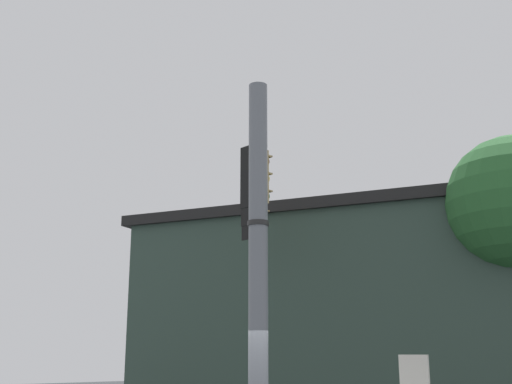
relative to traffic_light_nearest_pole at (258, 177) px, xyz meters
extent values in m
cylinder|color=slate|center=(1.10, -0.98, -2.09)|extent=(0.32, 0.32, 6.69)
cylinder|color=slate|center=(-0.93, 0.78, 0.77)|extent=(4.16, 3.63, 0.14)
cylinder|color=black|center=(0.00, -0.02, 0.61)|extent=(0.08, 0.08, 0.18)
cube|color=tan|center=(0.00, -0.02, -0.01)|extent=(0.36, 0.30, 1.05)
sphere|color=#590F0F|center=(0.00, 0.17, 0.34)|extent=(0.22, 0.22, 0.22)
cube|color=tan|center=(0.00, 0.19, 0.44)|extent=(0.24, 0.20, 0.03)
sphere|color=yellow|center=(0.00, 0.17, -0.01)|extent=(0.22, 0.22, 0.22)
cube|color=tan|center=(0.00, 0.19, 0.09)|extent=(0.24, 0.20, 0.03)
sphere|color=#0F4C19|center=(0.00, 0.17, -0.36)|extent=(0.22, 0.22, 0.22)
cube|color=tan|center=(0.00, 0.19, -0.26)|extent=(0.24, 0.20, 0.03)
cube|color=black|center=(0.00, -0.19, -0.01)|extent=(0.54, 0.03, 1.22)
cylinder|color=black|center=(-1.34, 1.14, 0.61)|extent=(0.08, 0.08, 0.18)
cube|color=tan|center=(-1.34, 1.14, -0.01)|extent=(0.36, 0.30, 1.05)
sphere|color=#590F0F|center=(-1.34, 1.33, 0.34)|extent=(0.22, 0.22, 0.22)
cube|color=tan|center=(-1.34, 1.35, 0.44)|extent=(0.24, 0.20, 0.03)
sphere|color=yellow|center=(-1.34, 1.33, -0.01)|extent=(0.22, 0.22, 0.22)
cube|color=tan|center=(-1.34, 1.35, 0.09)|extent=(0.24, 0.20, 0.03)
sphere|color=#0F4C19|center=(-1.34, 1.33, -0.36)|extent=(0.22, 0.22, 0.22)
cube|color=tan|center=(-1.34, 1.35, -0.26)|extent=(0.24, 0.20, 0.03)
cube|color=black|center=(-1.34, 0.97, -0.01)|extent=(0.54, 0.03, 1.22)
cylinder|color=black|center=(-2.67, 2.30, 0.61)|extent=(0.08, 0.08, 0.18)
cube|color=tan|center=(-2.67, 2.30, -0.01)|extent=(0.36, 0.30, 1.05)
sphere|color=#590F0F|center=(-2.67, 2.49, 0.34)|extent=(0.22, 0.22, 0.22)
cube|color=tan|center=(-2.67, 2.51, 0.44)|extent=(0.24, 0.20, 0.03)
sphere|color=yellow|center=(-2.67, 2.49, -0.01)|extent=(0.22, 0.22, 0.22)
cube|color=tan|center=(-2.67, 2.51, 0.09)|extent=(0.24, 0.20, 0.03)
sphere|color=#0F4C19|center=(-2.67, 2.49, -0.36)|extent=(0.22, 0.22, 0.22)
cube|color=tan|center=(-2.67, 2.51, -0.26)|extent=(0.24, 0.20, 0.03)
cube|color=black|center=(-2.67, 2.13, -0.01)|extent=(0.54, 0.03, 1.22)
cube|color=#147238|center=(0.53, -0.48, -1.21)|extent=(0.90, 0.79, 0.22)
cube|color=white|center=(0.53, -0.49, -1.21)|extent=(0.89, 0.77, 0.04)
cylinder|color=#262626|center=(1.10, -0.98, -1.21)|extent=(0.36, 0.36, 0.08)
cube|color=#33473D|center=(-2.74, 7.61, -2.55)|extent=(15.08, 11.85, 5.78)
cube|color=black|center=(-4.29, 11.07, -2.26)|extent=(11.41, 5.84, 0.30)
cube|color=black|center=(-2.74, 7.61, 0.49)|extent=(15.68, 12.32, 0.30)
cube|color=silver|center=(2.03, 1.83, -3.69)|extent=(0.60, 0.04, 0.76)
camera|label=1|loc=(8.89, -7.97, -3.29)|focal=45.34mm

